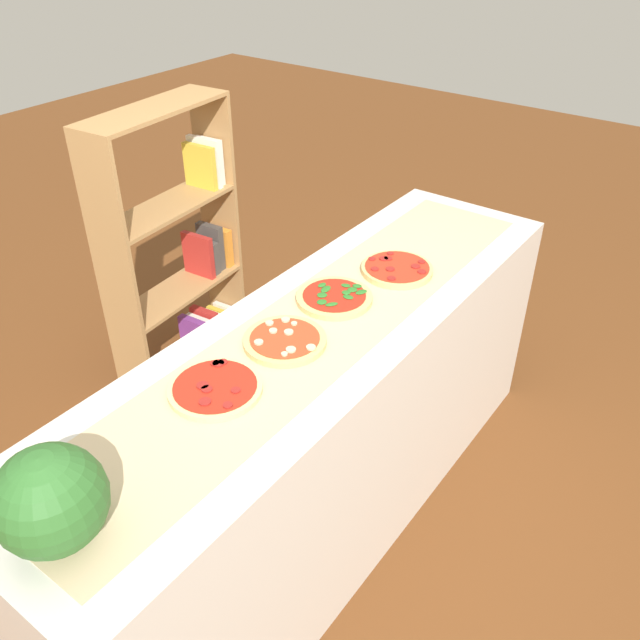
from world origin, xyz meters
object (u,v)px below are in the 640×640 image
Objects in this scene: watermelon at (50,500)px; pizza_pepperoni_3 at (397,269)px; pizza_mushroom_1 at (285,340)px; bookshelf at (187,259)px; pizza_pepperoni_0 at (215,388)px; pizza_spinach_2 at (334,297)px.

pizza_pepperoni_3 is at bearing 0.45° from watermelon.
bookshelf is (0.63, 1.14, -0.36)m from pizza_mushroom_1.
pizza_pepperoni_0 is 0.90m from pizza_pepperoni_3.
bookshelf is (1.50, 1.21, -0.47)m from watermelon.
pizza_pepperoni_0 is 1.10× the size of watermelon.
pizza_pepperoni_3 is 1.48m from watermelon.
bookshelf is at bearing 50.44° from pizza_pepperoni_0.
pizza_pepperoni_3 is (0.60, -0.05, 0.00)m from pizza_mushroom_1.
watermelon is at bearing -179.55° from pizza_pepperoni_3.
pizza_pepperoni_3 is (0.90, -0.07, 0.00)m from pizza_pepperoni_0.
pizza_mushroom_1 is 0.88m from watermelon.
pizza_pepperoni_3 is 1.25m from bookshelf.
pizza_pepperoni_3 is at bearing -13.71° from pizza_spinach_2.
bookshelf reaches higher than pizza_spinach_2.
pizza_pepperoni_0 is 1.02× the size of pizza_pepperoni_3.
pizza_pepperoni_3 is at bearing -91.56° from bookshelf.
pizza_spinach_2 is at bearing 4.12° from watermelon.
bookshelf is at bearing 61.04° from pizza_mushroom_1.
pizza_mushroom_1 is 1.00× the size of pizza_pepperoni_3.
pizza_mushroom_1 is 1.36m from bookshelf.
pizza_spinach_2 reaches higher than pizza_pepperoni_0.
watermelon is 1.99m from bookshelf.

